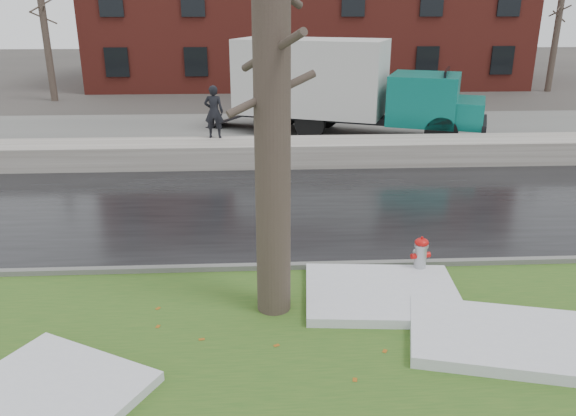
{
  "coord_description": "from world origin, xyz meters",
  "views": [
    {
      "loc": [
        -1.12,
        -8.74,
        4.82
      ],
      "look_at": [
        -0.57,
        1.77,
        1.0
      ],
      "focal_mm": 35.0,
      "sensor_mm": 36.0,
      "label": 1
    }
  ],
  "objects_px": {
    "box_truck": "(340,85)",
    "worker": "(214,112)",
    "fire_hydrant": "(421,255)",
    "tree": "(272,99)"
  },
  "relations": [
    {
      "from": "fire_hydrant",
      "to": "tree",
      "type": "distance_m",
      "value": 4.27
    },
    {
      "from": "fire_hydrant",
      "to": "box_truck",
      "type": "distance_m",
      "value": 12.37
    },
    {
      "from": "fire_hydrant",
      "to": "worker",
      "type": "bearing_deg",
      "value": 105.23
    },
    {
      "from": "fire_hydrant",
      "to": "worker",
      "type": "distance_m",
      "value": 9.81
    },
    {
      "from": "fire_hydrant",
      "to": "box_truck",
      "type": "height_order",
      "value": "box_truck"
    },
    {
      "from": "box_truck",
      "to": "worker",
      "type": "distance_m",
      "value": 5.81
    },
    {
      "from": "fire_hydrant",
      "to": "tree",
      "type": "height_order",
      "value": "tree"
    },
    {
      "from": "tree",
      "to": "box_truck",
      "type": "relative_size",
      "value": 0.65
    },
    {
      "from": "tree",
      "to": "worker",
      "type": "xyz_separation_m",
      "value": [
        -1.64,
        9.77,
        -1.93
      ]
    },
    {
      "from": "fire_hydrant",
      "to": "tree",
      "type": "bearing_deg",
      "value": -170.27
    }
  ]
}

